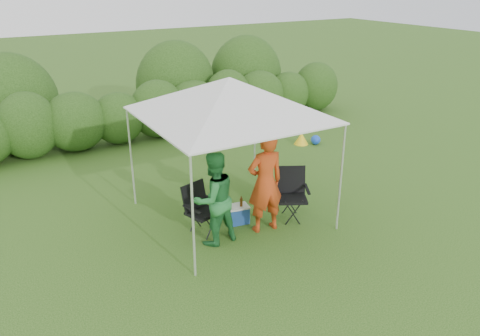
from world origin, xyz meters
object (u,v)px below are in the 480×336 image
chair_right (291,190)px  chair_left (199,206)px  woman (214,199)px  man (265,182)px  cooler (238,214)px  canopy (230,97)px

chair_right → chair_left: chair_right is taller
chair_right → woman: (-1.77, -0.09, 0.29)m
man → woman: bearing=0.3°
woman → cooler: size_ratio=3.67×
canopy → woman: (-0.74, -0.72, -1.59)m
chair_right → chair_left: 1.88m
woman → chair_right: bearing=176.6°
man → woman: (-1.03, 0.08, -0.11)m
chair_left → cooler: (0.79, -0.06, -0.36)m
chair_left → man: 1.31m
chair_right → man: size_ratio=0.52×
canopy → man: (0.29, -0.80, -1.48)m
cooler → chair_right: bearing=-7.3°
chair_left → man: size_ratio=0.49×
canopy → cooler: (-0.02, -0.32, -2.28)m
cooler → man: bearing=-47.5°
chair_right → canopy: bearing=176.2°
cooler → chair_left: bearing=-175.0°
chair_left → woman: (0.07, -0.47, 0.33)m
chair_left → cooler: 0.87m
woman → cooler: bearing=-156.7°
man → woman: man is taller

